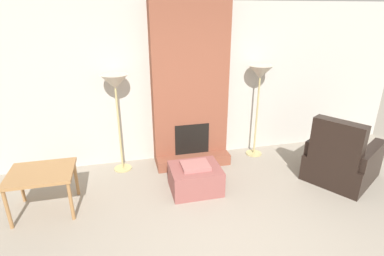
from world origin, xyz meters
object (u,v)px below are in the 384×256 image
at_px(armchair, 340,162).
at_px(floor_lamp_right, 260,77).
at_px(side_table, 41,176).
at_px(ottoman, 195,178).
at_px(floor_lamp_left, 115,87).

distance_m(armchair, floor_lamp_right, 1.82).
relative_size(side_table, floor_lamp_right, 0.49).
relative_size(ottoman, side_table, 0.91).
bearing_deg(armchair, side_table, 55.56).
bearing_deg(floor_lamp_right, floor_lamp_left, 180.00).
xyz_separation_m(side_table, floor_lamp_left, (0.99, 0.89, 0.88)).
height_order(side_table, floor_lamp_left, floor_lamp_left).
height_order(armchair, side_table, armchair).
xyz_separation_m(side_table, floor_lamp_right, (3.34, 0.89, 0.92)).
xyz_separation_m(ottoman, armchair, (2.23, -0.24, 0.11)).
relative_size(ottoman, armchair, 0.54).
height_order(armchair, floor_lamp_left, floor_lamp_left).
relative_size(armchair, side_table, 1.68).
bearing_deg(side_table, ottoman, 0.08).
relative_size(side_table, floor_lamp_left, 0.50).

